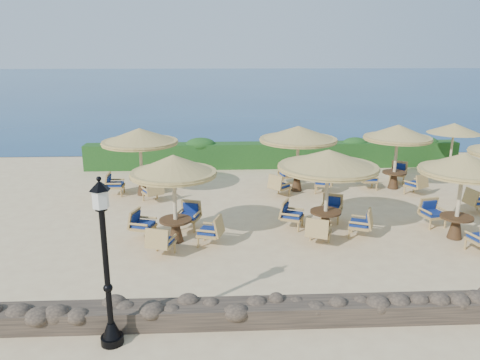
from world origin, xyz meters
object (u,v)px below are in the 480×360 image
cafe_set_0 (174,185)px  cafe_set_3 (140,146)px  cafe_set_1 (328,174)px  extra_parasol (454,128)px  cafe_set_2 (462,176)px  cafe_set_4 (298,143)px  lamp_post (107,271)px  cafe_set_5 (397,143)px

cafe_set_0 → cafe_set_3: size_ratio=0.98×
cafe_set_1 → cafe_set_3: same height
extra_parasol → cafe_set_2: bearing=-114.9°
cafe_set_0 → cafe_set_4: bearing=48.3°
lamp_post → cafe_set_5: size_ratio=1.19×
extra_parasol → cafe_set_5: size_ratio=0.87×
cafe_set_2 → cafe_set_5: bearing=89.2°
cafe_set_0 → cafe_set_4: same height
cafe_set_1 → cafe_set_4: same height
cafe_set_2 → cafe_set_5: (0.07, 5.31, -0.07)m
lamp_post → cafe_set_2: (9.27, 4.83, 0.41)m
cafe_set_1 → cafe_set_2: (3.83, -0.68, 0.07)m
extra_parasol → lamp_post: bearing=-136.4°
lamp_post → cafe_set_2: bearing=27.5°
lamp_post → cafe_set_5: 13.79m
cafe_set_2 → cafe_set_3: size_ratio=0.98×
cafe_set_0 → cafe_set_5: bearing=31.1°
cafe_set_0 → cafe_set_2: same height
extra_parasol → cafe_set_1: bearing=-137.8°
cafe_set_4 → cafe_set_5: same height
cafe_set_1 → cafe_set_4: (-0.14, 4.50, 0.09)m
cafe_set_1 → cafe_set_3: (-6.30, 4.27, 0.05)m
cafe_set_5 → cafe_set_4: bearing=-178.2°
cafe_set_0 → cafe_set_1: (4.60, 0.50, 0.14)m
cafe_set_2 → cafe_set_4: (-3.97, 5.18, 0.01)m
extra_parasol → cafe_set_3: 13.65m
cafe_set_3 → cafe_set_5: bearing=2.0°
cafe_set_0 → cafe_set_3: (-1.70, 4.77, 0.20)m
lamp_post → cafe_set_1: bearing=45.3°
cafe_set_4 → cafe_set_5: bearing=1.8°
extra_parasol → cafe_set_4: (-7.30, -1.99, -0.20)m
cafe_set_2 → cafe_set_4: bearing=127.5°
cafe_set_1 → cafe_set_0: bearing=-173.8°
lamp_post → extra_parasol: size_ratio=1.38×
cafe_set_2 → cafe_set_3: same height
extra_parasol → cafe_set_0: cafe_set_0 is taller
cafe_set_2 → cafe_set_4: size_ratio=0.93×
cafe_set_0 → cafe_set_1: same height
lamp_post → cafe_set_0: size_ratio=1.15×
lamp_post → cafe_set_5: (9.34, 10.13, 0.34)m
lamp_post → cafe_set_3: bearing=95.1°
extra_parasol → cafe_set_3: size_ratio=0.82×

